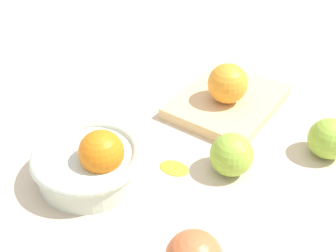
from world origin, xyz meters
The scene contains 8 objects.
ground_plane centered at (0.00, 0.00, 0.00)m, with size 2.40×2.40×0.00m, color beige.
bowl centered at (-0.15, 0.10, 0.03)m, with size 0.18×0.18×0.10m.
cutting_board centered at (0.15, 0.01, 0.01)m, with size 0.23×0.18×0.02m, color #DBB77F.
orange_on_board centered at (0.14, 0.01, 0.06)m, with size 0.08×0.08×0.08m, color orange.
knife centered at (0.21, 0.05, 0.03)m, with size 0.15×0.08×0.01m.
apple_front_center centered at (-0.02, -0.08, 0.04)m, with size 0.07×0.07×0.07m, color #8EB738.
apple_front_right centered at (0.11, -0.20, 0.04)m, with size 0.07×0.07×0.07m, color #8EB738.
citrus_peel centered at (-0.06, 0.00, 0.00)m, with size 0.05×0.04×0.01m, color orange.
Camera 1 is at (-0.47, -0.26, 0.46)m, focal length 42.43 mm.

